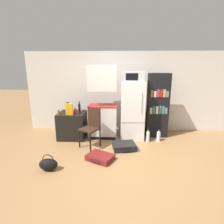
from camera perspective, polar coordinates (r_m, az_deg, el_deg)
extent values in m
plane|color=olive|center=(3.91, 4.59, -15.33)|extent=(24.00, 24.00, 0.00)
cube|color=silver|center=(5.46, 6.16, 6.52)|extent=(6.40, 0.10, 2.40)
cube|color=black|center=(5.07, -12.77, -4.14)|extent=(0.72, 0.72, 0.72)
cube|color=silver|center=(4.98, -2.99, -3.08)|extent=(0.77, 0.53, 0.89)
cube|color=#B21E1E|center=(4.86, -3.06, 2.12)|extent=(0.79, 0.54, 0.03)
cube|color=silver|center=(4.76, -3.18, 11.03)|extent=(0.77, 0.45, 0.68)
cube|color=black|center=(4.87, -3.22, -8.61)|extent=(0.74, 0.01, 0.08)
cube|color=white|center=(4.85, 6.63, 0.56)|extent=(0.63, 0.61, 1.58)
cube|color=gray|center=(4.62, 6.81, -3.39)|extent=(0.60, 0.01, 0.01)
cylinder|color=silver|center=(4.49, 9.62, 3.09)|extent=(0.02, 0.02, 0.55)
cube|color=#B7B7BC|center=(4.71, 6.95, 11.48)|extent=(0.54, 0.41, 0.26)
cube|color=black|center=(4.50, 6.53, 11.36)|extent=(0.31, 0.01, 0.18)
cube|color=black|center=(5.07, 14.66, 2.02)|extent=(0.58, 0.32, 1.79)
cube|color=tan|center=(4.89, 12.66, 0.36)|extent=(0.06, 0.01, 0.17)
cube|color=teal|center=(4.90, 13.60, 0.60)|extent=(0.05, 0.01, 0.22)
cube|color=silver|center=(4.92, 14.53, 0.59)|extent=(0.06, 0.01, 0.22)
cube|color=slate|center=(4.94, 15.46, 0.64)|extent=(0.05, 0.01, 0.23)
cube|color=teal|center=(4.96, 16.37, 0.58)|extent=(0.07, 0.01, 0.22)
cube|color=slate|center=(4.98, 17.26, 0.33)|extent=(0.06, 0.01, 0.18)
cube|color=brown|center=(4.80, 12.96, 5.86)|extent=(0.06, 0.01, 0.19)
cube|color=silver|center=(4.82, 13.91, 5.67)|extent=(0.06, 0.01, 0.16)
cube|color=#A33351|center=(4.84, 14.87, 5.91)|extent=(0.07, 0.01, 0.21)
cube|color=red|center=(4.85, 15.81, 5.85)|extent=(0.06, 0.01, 0.20)
cube|color=tan|center=(4.87, 16.75, 5.86)|extent=(0.06, 0.01, 0.21)
cube|color=slate|center=(4.90, 17.65, 5.54)|extent=(0.07, 0.01, 0.16)
cylinder|color=black|center=(4.92, -10.60, 1.23)|extent=(0.06, 0.06, 0.24)
cylinder|color=black|center=(4.89, -10.67, 2.84)|extent=(0.03, 0.03, 0.04)
cylinder|color=black|center=(4.88, -10.69, 3.22)|extent=(0.03, 0.03, 0.02)
cylinder|color=#AD1914|center=(4.73, -11.95, 0.05)|extent=(0.06, 0.06, 0.14)
cylinder|color=#AD1914|center=(4.71, -12.00, 1.06)|extent=(0.03, 0.03, 0.03)
cylinder|color=black|center=(4.70, -12.01, 1.30)|extent=(0.03, 0.03, 0.01)
cylinder|color=#1E6028|center=(5.25, -14.62, 1.55)|extent=(0.07, 0.07, 0.19)
cylinder|color=#1E6028|center=(5.23, -14.69, 2.73)|extent=(0.03, 0.03, 0.03)
cylinder|color=black|center=(5.23, -14.71, 3.02)|extent=(0.03, 0.03, 0.02)
cylinder|color=#1E47A3|center=(4.87, -14.05, 0.94)|extent=(0.09, 0.09, 0.24)
cylinder|color=#1E47A3|center=(4.84, -14.16, 2.59)|extent=(0.04, 0.04, 0.04)
cylinder|color=black|center=(4.84, -14.18, 2.99)|extent=(0.05, 0.05, 0.02)
cylinder|color=brown|center=(4.75, -16.99, -0.37)|extent=(0.06, 0.06, 0.12)
cylinder|color=brown|center=(4.74, -17.05, 0.43)|extent=(0.03, 0.03, 0.02)
cylinder|color=black|center=(4.73, -17.06, 0.62)|extent=(0.03, 0.03, 0.01)
cylinder|color=white|center=(5.11, -10.22, 1.03)|extent=(0.08, 0.08, 0.12)
cylinder|color=white|center=(5.09, -10.26, 1.79)|extent=(0.03, 0.03, 0.02)
cylinder|color=black|center=(5.09, -10.27, 1.98)|extent=(0.04, 0.04, 0.01)
cylinder|color=silver|center=(5.17, -13.03, 0.65)|extent=(0.17, 0.17, 0.05)
cube|color=gold|center=(4.71, -13.75, 0.86)|extent=(0.19, 0.07, 0.30)
cylinder|color=black|center=(4.42, -10.61, -8.68)|extent=(0.04, 0.04, 0.45)
cylinder|color=black|center=(4.19, -7.07, -9.89)|extent=(0.04, 0.04, 0.45)
cylinder|color=black|center=(4.66, -7.40, -7.32)|extent=(0.04, 0.04, 0.45)
cylinder|color=black|center=(4.44, -3.89, -8.37)|extent=(0.04, 0.04, 0.45)
cube|color=#331E14|center=(4.34, -7.34, -5.57)|extent=(0.55, 0.55, 0.04)
cube|color=#331E14|center=(4.38, -5.87, -1.63)|extent=(0.35, 0.25, 0.50)
cube|color=black|center=(4.35, 3.96, -11.06)|extent=(0.60, 0.52, 0.14)
cylinder|color=black|center=(4.14, 4.63, -12.42)|extent=(0.24, 0.06, 0.02)
cube|color=maroon|center=(3.89, -3.88, -14.53)|extent=(0.66, 0.59, 0.12)
cylinder|color=black|center=(3.74, -5.73, -15.85)|extent=(0.23, 0.13, 0.02)
ellipsoid|color=black|center=(3.71, -20.04, -15.83)|extent=(0.36, 0.20, 0.24)
torus|color=black|center=(3.66, -20.19, -14.36)|extent=(0.21, 0.02, 0.21)
cylinder|color=silver|center=(4.81, 11.67, -7.93)|extent=(0.09, 0.09, 0.27)
cylinder|color=silver|center=(4.76, 11.76, -6.15)|extent=(0.04, 0.04, 0.05)
cylinder|color=black|center=(4.74, 11.79, -5.71)|extent=(0.05, 0.05, 0.03)
cylinder|color=silver|center=(4.93, 14.95, -7.71)|extent=(0.10, 0.10, 0.25)
cylinder|color=silver|center=(4.88, 15.06, -6.09)|extent=(0.04, 0.04, 0.05)
cylinder|color=black|center=(4.87, 15.09, -5.70)|extent=(0.05, 0.05, 0.03)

